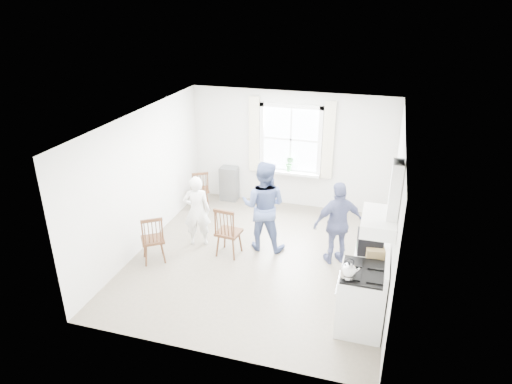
# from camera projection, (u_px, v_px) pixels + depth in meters

# --- Properties ---
(room_shell) EXTENTS (4.62, 5.12, 2.64)m
(room_shell) POSITION_uv_depth(u_px,v_px,m) (259.00, 194.00, 7.86)
(room_shell) COLOR #786E5D
(room_shell) RESTS_ON ground
(window_assembly) EXTENTS (1.88, 0.24, 1.70)m
(window_assembly) POSITION_uv_depth(u_px,v_px,m) (290.00, 144.00, 9.94)
(window_assembly) COLOR white
(window_assembly) RESTS_ON room_shell
(range_hood) EXTENTS (0.45, 0.76, 0.94)m
(range_hood) POSITION_uv_depth(u_px,v_px,m) (385.00, 211.00, 5.90)
(range_hood) COLOR white
(range_hood) RESTS_ON room_shell
(shelf_unit) EXTENTS (0.40, 0.30, 0.80)m
(shelf_unit) POSITION_uv_depth(u_px,v_px,m) (229.00, 184.00, 10.63)
(shelf_unit) COLOR slate
(shelf_unit) RESTS_ON ground
(gas_stove) EXTENTS (0.68, 0.76, 1.12)m
(gas_stove) POSITION_uv_depth(u_px,v_px,m) (362.00, 299.00, 6.51)
(gas_stove) COLOR silver
(gas_stove) RESTS_ON ground
(kettle) EXTENTS (0.22, 0.22, 0.31)m
(kettle) POSITION_uv_depth(u_px,v_px,m) (348.00, 271.00, 6.14)
(kettle) COLOR silver
(kettle) RESTS_ON gas_stove
(low_cabinet) EXTENTS (0.50, 0.55, 0.90)m
(low_cabinet) POSITION_uv_depth(u_px,v_px,m) (369.00, 275.00, 7.12)
(low_cabinet) COLOR white
(low_cabinet) RESTS_ON ground
(stereo_stack) EXTENTS (0.40, 0.37, 0.33)m
(stereo_stack) POSITION_uv_depth(u_px,v_px,m) (370.00, 242.00, 6.83)
(stereo_stack) COLOR black
(stereo_stack) RESTS_ON low_cabinet
(cardboard_box) EXTENTS (0.29, 0.23, 0.17)m
(cardboard_box) POSITION_uv_depth(u_px,v_px,m) (375.00, 254.00, 6.68)
(cardboard_box) COLOR olive
(cardboard_box) RESTS_ON low_cabinet
(windsor_chair_a) EXTENTS (0.51, 0.51, 0.90)m
(windsor_chair_a) POSITION_uv_depth(u_px,v_px,m) (200.00, 186.00, 10.12)
(windsor_chair_a) COLOR #422515
(windsor_chair_a) RESTS_ON ground
(windsor_chair_b) EXTENTS (0.46, 0.45, 0.99)m
(windsor_chair_b) POSITION_uv_depth(u_px,v_px,m) (226.00, 228.00, 8.22)
(windsor_chair_b) COLOR #422515
(windsor_chair_b) RESTS_ON ground
(windsor_chair_c) EXTENTS (0.54, 0.54, 0.93)m
(windsor_chair_c) POSITION_uv_depth(u_px,v_px,m) (153.00, 235.00, 8.03)
(windsor_chair_c) COLOR #422515
(windsor_chair_c) RESTS_ON ground
(person_left) EXTENTS (0.66, 0.66, 1.41)m
(person_left) POSITION_uv_depth(u_px,v_px,m) (197.00, 211.00, 8.61)
(person_left) COLOR white
(person_left) RESTS_ON ground
(person_mid) EXTENTS (0.85, 0.85, 1.74)m
(person_mid) POSITION_uv_depth(u_px,v_px,m) (264.00, 206.00, 8.43)
(person_mid) COLOR #4D5E90
(person_mid) RESTS_ON ground
(person_right) EXTENTS (1.24, 1.24, 1.55)m
(person_right) POSITION_uv_depth(u_px,v_px,m) (338.00, 223.00, 8.00)
(person_right) COLOR navy
(person_right) RESTS_ON ground
(potted_plant) EXTENTS (0.26, 0.26, 0.35)m
(potted_plant) POSITION_uv_depth(u_px,v_px,m) (290.00, 164.00, 10.04)
(potted_plant) COLOR #34763A
(potted_plant) RESTS_ON window_assembly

